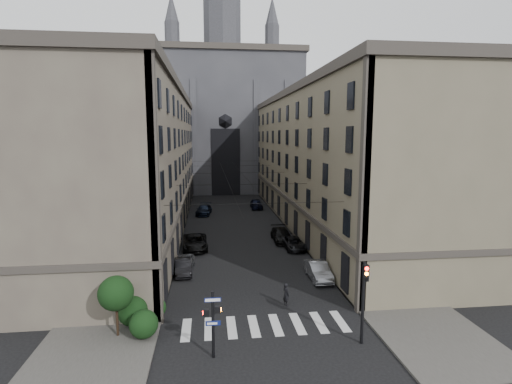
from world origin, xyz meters
name	(u,v)px	position (x,y,z in m)	size (l,w,h in m)	color
ground	(278,368)	(0.00, 0.00, 0.00)	(260.00, 260.00, 0.00)	black
sidewalk_left	(160,226)	(-10.50, 36.00, 0.07)	(7.00, 80.00, 0.15)	#383533
sidewalk_right	(306,222)	(10.50, 36.00, 0.07)	(7.00, 80.00, 0.15)	#383533
zebra_crossing	(265,325)	(0.00, 5.00, 0.01)	(11.00, 3.20, 0.01)	beige
building_left	(136,160)	(-13.44, 36.00, 9.34)	(13.60, 60.60, 18.85)	#4E453C
building_right	(327,159)	(13.44, 36.00, 9.34)	(13.60, 60.60, 18.85)	brown
gothic_tower	(223,113)	(0.00, 74.96, 17.80)	(35.00, 23.00, 58.00)	#2D2D33
pedestrian_signal_left	(213,319)	(-3.51, 1.50, 2.32)	(1.02, 0.38, 4.00)	black
traffic_light_right	(364,293)	(5.60, 1.92, 3.29)	(0.34, 0.50, 5.20)	black
shrub_cluster	(131,307)	(-8.72, 5.01, 1.80)	(3.90, 4.40, 3.90)	black
tram_wires	(235,174)	(0.00, 35.63, 7.25)	(14.00, 60.00, 0.43)	black
car_left_near	(185,262)	(-5.99, 17.19, 0.65)	(1.54, 3.82, 1.30)	slate
car_left_midnear	(183,267)	(-6.11, 15.86, 0.69)	(1.46, 4.19, 1.38)	black
car_left_midfar	(195,242)	(-5.26, 23.81, 0.81)	(2.69, 5.84, 1.62)	black
car_left_far	(204,210)	(-4.48, 43.51, 0.78)	(2.18, 5.36, 1.56)	black
car_right_near	(318,271)	(5.95, 13.13, 0.77)	(1.63, 4.67, 1.54)	gray
car_right_midnear	(294,243)	(5.77, 22.63, 0.66)	(2.20, 4.78, 1.33)	black
car_right_midfar	(282,235)	(5.01, 25.96, 0.78)	(2.19, 5.39, 1.56)	black
car_right_far	(256,204)	(4.54, 47.71, 0.81)	(1.92, 4.78, 1.63)	black
pedestrian	(286,294)	(2.03, 8.00, 0.87)	(0.64, 0.42, 1.74)	black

